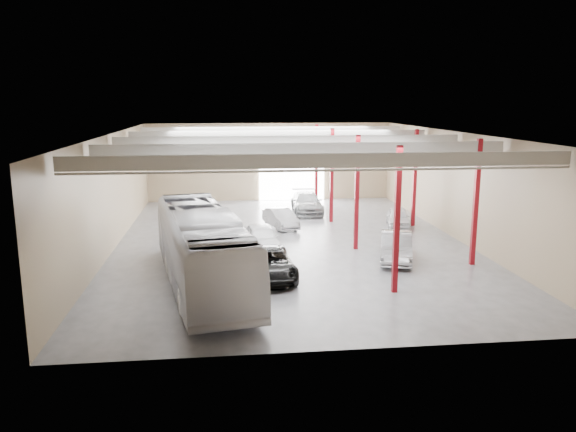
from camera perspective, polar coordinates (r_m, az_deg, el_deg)
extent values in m
cube|color=#4A4B50|center=(36.21, 0.27, -2.72)|extent=(22.00, 32.00, 0.01)
cube|color=#ACACA7|center=(35.13, 0.28, 8.41)|extent=(22.00, 32.00, 0.12)
cube|color=#755E49|center=(51.29, -1.87, 5.51)|extent=(22.00, 0.12, 7.00)
cube|color=#755E49|center=(20.05, 5.74, -4.30)|extent=(22.00, 0.12, 7.00)
cube|color=#755E49|center=(35.91, -17.45, 2.32)|extent=(0.12, 32.00, 7.00)
cube|color=#755E49|center=(38.39, 16.82, 2.93)|extent=(0.12, 32.00, 7.00)
cube|color=white|center=(51.46, 0.38, 4.41)|extent=(6.00, 0.20, 5.00)
cube|color=maroon|center=(26.65, 11.01, -0.45)|extent=(0.25, 0.25, 7.00)
cube|color=maroon|center=(34.23, 7.01, 2.34)|extent=(0.25, 0.25, 7.00)
cube|color=maroon|center=(41.96, 4.46, 4.10)|extent=(0.25, 0.25, 7.00)
cube|color=maroon|center=(48.80, 2.89, 5.18)|extent=(0.25, 0.25, 7.00)
cube|color=maroon|center=(32.38, 18.54, 1.28)|extent=(0.25, 0.25, 7.00)
cube|color=maroon|center=(41.53, 12.75, 3.77)|extent=(0.25, 0.25, 7.00)
cube|color=#B0B0AB|center=(23.34, 3.81, 5.62)|extent=(21.60, 0.15, 0.60)
cube|color=#B0B0AB|center=(23.38, 3.79, 4.65)|extent=(21.60, 0.10, 0.10)
cube|color=#B0B0AB|center=(29.23, 1.69, 6.86)|extent=(21.60, 0.15, 0.60)
cube|color=#B0B0AB|center=(29.27, 1.68, 6.08)|extent=(21.60, 0.10, 0.10)
cube|color=#B0B0AB|center=(35.16, 0.28, 7.68)|extent=(21.60, 0.15, 0.60)
cube|color=#B0B0AB|center=(35.19, 0.27, 7.03)|extent=(21.60, 0.10, 0.10)
cube|color=#B0B0AB|center=(41.11, -0.73, 8.25)|extent=(21.60, 0.15, 0.60)
cube|color=#B0B0AB|center=(41.14, -0.73, 7.70)|extent=(21.60, 0.10, 0.10)
cube|color=#B0B0AB|center=(47.08, -1.49, 8.68)|extent=(21.60, 0.15, 0.60)
cube|color=#B0B0AB|center=(47.10, -1.48, 8.20)|extent=(21.60, 0.10, 0.10)
imported|color=silver|center=(27.77, -8.69, -3.26)|extent=(5.65, 14.06, 3.82)
imported|color=black|center=(29.00, -1.99, -4.85)|extent=(2.80, 5.56, 1.51)
imported|color=silver|center=(33.99, -2.70, -2.26)|extent=(2.38, 4.99, 1.65)
imported|color=#9FA0A4|center=(40.39, -0.76, -0.22)|extent=(2.49, 4.35, 1.36)
imported|color=gray|center=(45.76, 1.93, 1.36)|extent=(2.45, 5.69, 1.63)
imported|color=#9F9FA3|center=(32.63, 10.93, -3.09)|extent=(3.03, 5.18, 1.61)
imported|color=silver|center=(41.38, 11.13, -0.15)|extent=(2.47, 4.24, 1.35)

